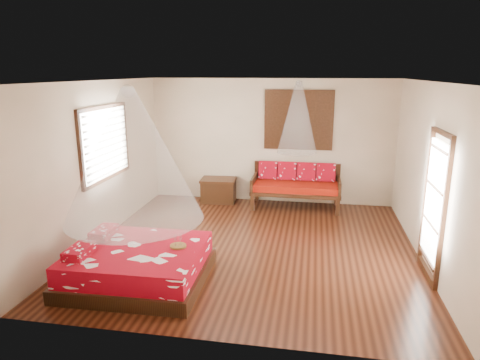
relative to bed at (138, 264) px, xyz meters
name	(u,v)px	position (x,y,z in m)	size (l,w,h in m)	color
room	(253,168)	(1.46, 1.52, 1.15)	(5.54, 5.54, 2.84)	black
bed	(138,264)	(0.00, 0.00, 0.00)	(1.94, 1.77, 0.63)	black
daybed	(296,184)	(2.07, 3.91, 0.27)	(1.93, 0.86, 0.98)	black
storage_chest	(219,190)	(0.30, 3.97, 0.03)	(0.83, 0.62, 0.55)	black
shutter_panel	(299,120)	(2.07, 4.24, 1.65)	(1.52, 0.06, 1.32)	black
window_left	(106,143)	(-1.25, 1.72, 1.45)	(0.10, 1.74, 1.34)	black
glazed_door	(434,206)	(4.17, 0.92, 0.82)	(0.08, 1.02, 2.16)	black
wine_tray	(178,244)	(0.57, 0.15, 0.30)	(0.23, 0.23, 0.19)	brown
mosquito_net_main	(132,155)	(0.01, 0.00, 1.60)	(1.91, 1.91, 1.80)	white
mosquito_net_daybed	(298,118)	(2.07, 3.77, 1.75)	(0.85, 0.85, 1.50)	white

